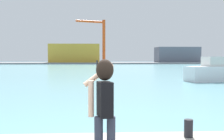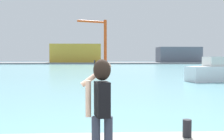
{
  "view_description": "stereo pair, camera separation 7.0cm",
  "coord_description": "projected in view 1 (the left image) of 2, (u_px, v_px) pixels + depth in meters",
  "views": [
    {
      "loc": [
        0.12,
        -4.26,
        2.22
      ],
      "look_at": [
        0.74,
        7.3,
        1.68
      ],
      "focal_mm": 43.29,
      "sensor_mm": 36.0,
      "label": 1
    },
    {
      "loc": [
        0.19,
        -4.27,
        2.22
      ],
      "look_at": [
        0.74,
        7.3,
        1.68
      ],
      "focal_mm": 43.29,
      "sensor_mm": 36.0,
      "label": 2
    }
  ],
  "objects": [
    {
      "name": "ground_plane",
      "position": [
        97.0,
        68.0,
        54.23
      ],
      "size": [
        220.0,
        220.0,
        0.0
      ],
      "primitive_type": "plane",
      "color": "#334751"
    },
    {
      "name": "harbor_bollard",
      "position": [
        188.0,
        128.0,
        5.98
      ],
      "size": [
        0.19,
        0.19,
        0.39
      ],
      "primitive_type": "cylinder",
      "color": "black",
      "rests_on": "quay_promenade"
    },
    {
      "name": "far_shore_dock",
      "position": [
        97.0,
        63.0,
        96.11
      ],
      "size": [
        140.0,
        20.0,
        0.5
      ],
      "primitive_type": "cube",
      "color": "gray",
      "rests_on": "ground_plane"
    },
    {
      "name": "harbor_water",
      "position": [
        97.0,
        68.0,
        56.22
      ],
      "size": [
        140.0,
        100.0,
        0.02
      ],
      "primitive_type": "cube",
      "color": "#6BA8B2",
      "rests_on": "ground_plane"
    },
    {
      "name": "person_photographer",
      "position": [
        104.0,
        101.0,
        4.31
      ],
      "size": [
        0.53,
        0.54,
        1.74
      ],
      "rotation": [
        0.0,
        0.0,
        1.79
      ],
      "color": "#2D3342",
      "rests_on": "quay_promenade"
    },
    {
      "name": "warehouse_right",
      "position": [
        177.0,
        55.0,
        96.97
      ],
      "size": [
        14.81,
        8.24,
        5.38
      ],
      "primitive_type": "cube",
      "color": "slate",
      "rests_on": "far_shore_dock"
    },
    {
      "name": "warehouse_left",
      "position": [
        75.0,
        53.0,
        95.1
      ],
      "size": [
        17.2,
        9.91,
        6.33
      ],
      "primitive_type": "cube",
      "color": "gold",
      "rests_on": "far_shore_dock"
    },
    {
      "name": "port_crane",
      "position": [
        101.0,
        36.0,
        89.94
      ],
      "size": [
        9.66,
        4.39,
        14.25
      ],
      "color": "#D84C19",
      "rests_on": "far_shore_dock"
    }
  ]
}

